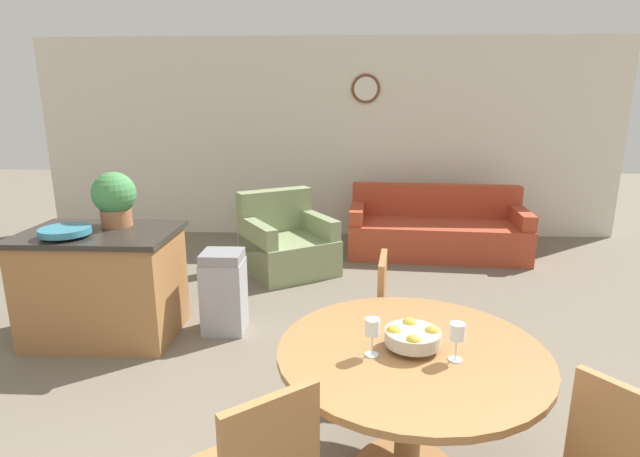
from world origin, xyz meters
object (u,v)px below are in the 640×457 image
Objects in this scene: fruit_bowl at (412,336)px; kitchen_island at (104,284)px; trash_bin at (224,292)px; armchair at (286,245)px; wine_glass_right at (457,333)px; teal_bowl at (65,231)px; couch at (436,231)px; dining_table at (410,380)px; dining_chair_far_side at (399,315)px; potted_plant at (114,197)px; wine_glass_left at (372,329)px.

kitchen_island is (-2.25, 1.51, -0.35)m from fruit_bowl.
armchair is (0.34, 1.55, -0.05)m from trash_bin.
kitchen_island is at bearing 146.19° from fruit_bowl.
teal_bowl is at bearing 151.24° from wine_glass_right.
fruit_bowl is 0.39× the size of trash_bin.
kitchen_island reaches higher than couch.
dining_table is at bearing -28.82° from teal_bowl.
couch reaches higher than trash_bin.
dining_chair_far_side is 1.05m from wine_glass_right.
wine_glass_right is 2.96m from teal_bowl.
trash_bin is at bearing -134.09° from armchair.
dining_table is at bearing -37.70° from potted_plant.
dining_chair_far_side is 1.04m from wine_glass_left.
fruit_bowl reaches higher than couch.
dining_table is 0.59× the size of couch.
wine_glass_left is 2.63m from kitchen_island.
couch is (0.79, 3.06, -0.23)m from dining_chair_far_side.
potted_plant is at bearing 138.51° from wine_glass_left.
couch is at bearing 78.10° from dining_table.
teal_bowl is 0.47m from potted_plant.
dining_chair_far_side is 2.53m from teal_bowl.
kitchen_island is 3.93m from couch.
dining_table is 7.08× the size of wine_glass_right.
teal_bowl reaches higher than dining_chair_far_side.
teal_bowl is at bearing -93.04° from dining_chair_far_side.
kitchen_island is 1.72× the size of trash_bin.
dining_table reaches higher than trash_bin.
armchair reaches higher than fruit_bowl.
wine_glass_left is 0.08× the size of couch.
dining_chair_far_side is at bearing 98.32° from wine_glass_right.
armchair reaches higher than dining_table.
dining_table is 3.35m from armchair.
couch is at bearing 36.82° from potted_plant.
trash_bin is 3.14m from couch.
wine_glass_left is 0.50× the size of teal_bowl.
wine_glass_right is 0.15× the size of kitchen_island.
kitchen_island is at bearing -98.06° from dining_chair_far_side.
dining_chair_far_side is 2.38m from kitchen_island.
dining_table is at bearing 19.57° from wine_glass_left.
teal_bowl is (-2.41, 1.33, 0.36)m from dining_table.
wine_glass_left is at bearing -41.49° from potted_plant.
wine_glass_left reaches higher than kitchen_island.
armchair reaches higher than couch.
dining_chair_far_side is at bearing -100.09° from couch.
dining_table is 2.72m from kitchen_island.
kitchen_island is at bearing -137.46° from couch.
wine_glass_right is at bearing -37.02° from potted_plant.
dining_chair_far_side is 4.95× the size of wine_glass_right.
potted_plant is at bearing -160.18° from armchair.
trash_bin is (1.10, 0.32, -0.59)m from teal_bowl.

